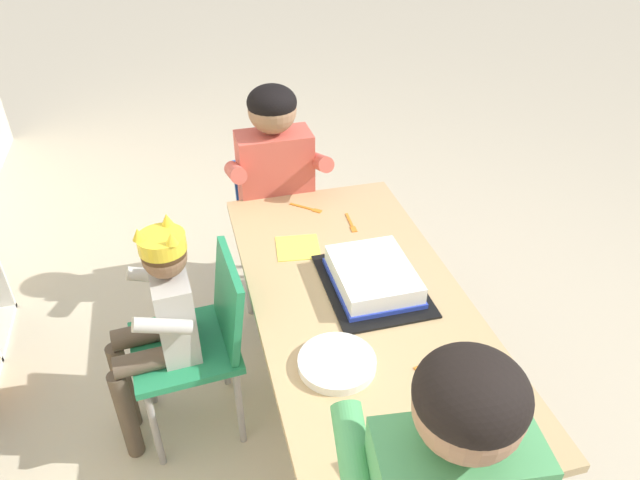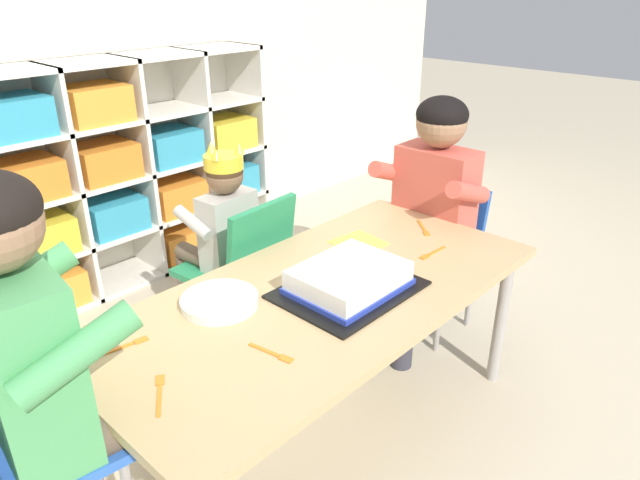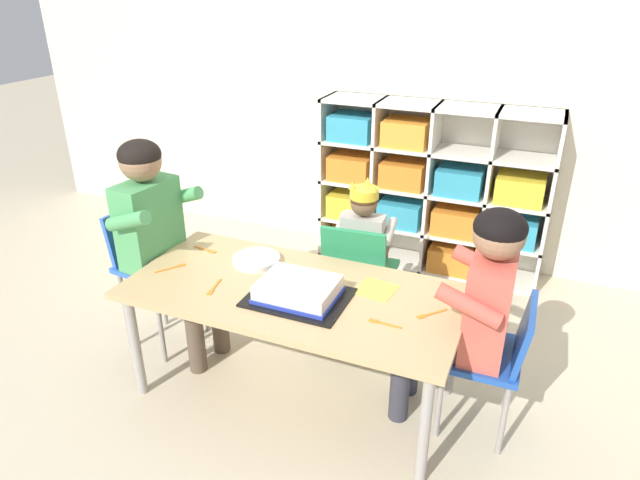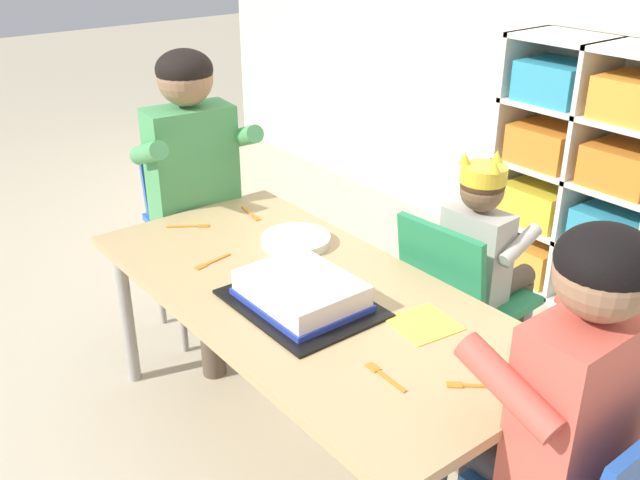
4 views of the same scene
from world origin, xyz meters
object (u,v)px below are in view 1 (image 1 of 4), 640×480
(fork_near_child_seat, at_px, (363,452))
(child_with_crown, at_px, (160,313))
(activity_table, at_px, (360,310))
(guest_at_table_side, at_px, (278,182))
(classroom_chair_blue, at_px, (201,336))
(fork_by_napkin, at_px, (437,360))
(fork_scattered_mid_table, at_px, (308,208))
(paper_plate_stack, at_px, (337,363))
(fork_near_cake_tray, at_px, (453,447))
(fork_at_table_front_edge, at_px, (351,224))
(birthday_cake_on_tray, at_px, (373,278))
(classroom_chair_guest_side, at_px, (275,215))

(fork_near_child_seat, bearing_deg, child_with_crown, -136.03)
(activity_table, xyz_separation_m, guest_at_table_side, (0.72, 0.12, 0.10))
(classroom_chair_blue, height_order, fork_by_napkin, classroom_chair_blue)
(guest_at_table_side, xyz_separation_m, fork_scattered_mid_table, (-0.15, -0.09, -0.05))
(fork_scattered_mid_table, bearing_deg, paper_plate_stack, 122.81)
(child_with_crown, bearing_deg, fork_near_child_seat, 30.80)
(fork_near_cake_tray, bearing_deg, fork_at_table_front_edge, 121.20)
(birthday_cake_on_tray, xyz_separation_m, fork_scattered_mid_table, (0.52, 0.09, -0.03))
(birthday_cake_on_tray, distance_m, fork_near_child_seat, 0.63)
(guest_at_table_side, bearing_deg, fork_at_table_front_edge, -54.51)
(activity_table, xyz_separation_m, fork_at_table_front_edge, (0.42, -0.10, 0.05))
(guest_at_table_side, xyz_separation_m, fork_near_child_seat, (-1.26, 0.05, -0.05))
(paper_plate_stack, bearing_deg, fork_by_napkin, -100.68)
(child_with_crown, relative_size, guest_at_table_side, 0.86)
(child_with_crown, bearing_deg, classroom_chair_guest_side, 141.01)
(child_with_crown, distance_m, fork_at_table_front_edge, 0.79)
(paper_plate_stack, relative_size, fork_scattered_mid_table, 1.88)
(fork_near_cake_tray, xyz_separation_m, fork_near_child_seat, (0.04, 0.21, 0.00))
(classroom_chair_guest_side, distance_m, fork_scattered_mid_table, 0.32)
(classroom_chair_guest_side, bearing_deg, fork_at_table_front_edge, -62.19)
(classroom_chair_blue, distance_m, fork_by_napkin, 0.77)
(fork_at_table_front_edge, height_order, fork_scattered_mid_table, same)
(classroom_chair_guest_side, xyz_separation_m, guest_at_table_side, (-0.11, -0.00, 0.22))
(classroom_chair_guest_side, xyz_separation_m, paper_plate_stack, (-1.08, 0.03, 0.18))
(child_with_crown, xyz_separation_m, classroom_chair_guest_side, (0.72, -0.50, -0.16))
(classroom_chair_guest_side, distance_m, guest_at_table_side, 0.25)
(birthday_cake_on_tray, height_order, fork_by_napkin, birthday_cake_on_tray)
(classroom_chair_guest_side, relative_size, fork_near_child_seat, 4.53)
(paper_plate_stack, relative_size, fork_near_cake_tray, 1.76)
(child_with_crown, height_order, fork_near_child_seat, child_with_crown)
(paper_plate_stack, bearing_deg, fork_at_table_front_edge, -20.38)
(classroom_chair_blue, distance_m, paper_plate_stack, 0.54)
(classroom_chair_blue, xyz_separation_m, guest_at_table_side, (0.61, -0.39, 0.20))
(fork_by_napkin, bearing_deg, birthday_cake_on_tray, -89.39)
(fork_near_child_seat, bearing_deg, fork_scattered_mid_table, -178.07)
(fork_near_child_seat, height_order, fork_by_napkin, same)
(activity_table, relative_size, classroom_chair_guest_side, 2.32)
(child_with_crown, relative_size, paper_plate_stack, 3.91)
(fork_near_cake_tray, distance_m, fork_near_child_seat, 0.22)
(fork_at_table_front_edge, distance_m, fork_near_child_seat, 1.00)
(fork_at_table_front_edge, xyz_separation_m, fork_scattered_mid_table, (0.15, 0.13, 0.00))
(classroom_chair_guest_side, relative_size, fork_scattered_mid_table, 5.28)
(fork_at_table_front_edge, relative_size, fork_scattered_mid_table, 1.13)
(fork_near_cake_tray, relative_size, fork_scattered_mid_table, 1.07)
(child_with_crown, height_order, fork_near_cake_tray, child_with_crown)
(guest_at_table_side, bearing_deg, fork_by_napkin, -77.49)
(classroom_chair_guest_side, xyz_separation_m, fork_scattered_mid_table, (-0.25, -0.09, 0.17))
(classroom_chair_guest_side, height_order, fork_near_cake_tray, classroom_chair_guest_side)
(birthday_cake_on_tray, bearing_deg, guest_at_table_side, 14.75)
(classroom_chair_blue, xyz_separation_m, paper_plate_stack, (-0.37, -0.35, 0.16))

